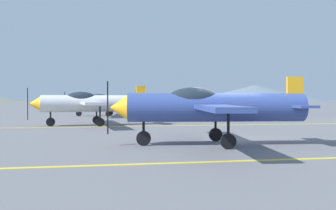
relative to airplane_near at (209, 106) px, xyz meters
name	(u,v)px	position (x,y,z in m)	size (l,w,h in m)	color
ground_plane	(226,141)	(0.94, 0.88, -1.38)	(400.00, 400.00, 0.00)	slate
apron_line_near	(275,160)	(0.94, -3.11, -1.37)	(80.00, 0.16, 0.01)	yellow
apron_line_far	(185,126)	(0.94, 8.38, -1.37)	(80.00, 0.16, 0.01)	yellow
airplane_near	(209,106)	(0.00, 0.00, 0.00)	(7.12, 8.18, 2.44)	#33478C
airplane_mid	(91,103)	(-4.69, 9.51, 0.00)	(7.13, 8.18, 2.44)	silver
airplane_far	(104,101)	(-4.10, 20.11, 0.00)	(7.10, 8.17, 2.44)	white
hill_centerleft	(256,93)	(68.23, 150.70, 2.72)	(68.01, 68.01, 8.19)	slate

